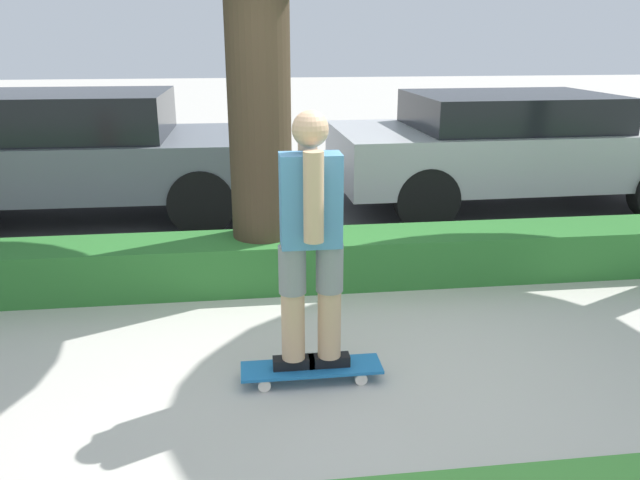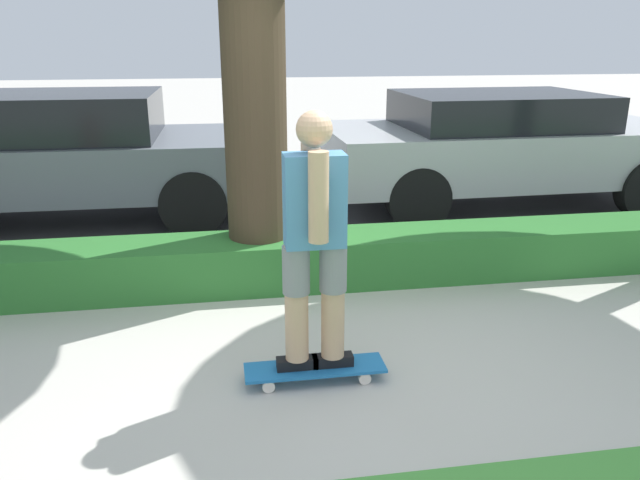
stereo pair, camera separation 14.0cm
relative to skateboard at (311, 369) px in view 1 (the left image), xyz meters
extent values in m
plane|color=#BCB7AD|center=(0.23, 0.04, -0.08)|extent=(60.00, 60.00, 0.00)
cube|color=#474749|center=(0.23, 4.24, -0.08)|extent=(15.40, 5.00, 0.01)
cube|color=#2D702D|center=(0.23, 1.64, 0.13)|extent=(15.40, 0.60, 0.43)
cube|color=#1E6BAD|center=(0.00, 0.00, 0.01)|extent=(0.89, 0.24, 0.02)
cylinder|color=silver|center=(0.30, -0.09, -0.04)|extent=(0.08, 0.04, 0.08)
cylinder|color=silver|center=(0.30, 0.09, -0.04)|extent=(0.08, 0.04, 0.08)
cylinder|color=silver|center=(-0.30, -0.09, -0.04)|extent=(0.08, 0.04, 0.08)
cylinder|color=silver|center=(-0.30, 0.09, -0.04)|extent=(0.08, 0.04, 0.08)
cube|color=black|center=(-0.11, 0.00, 0.05)|extent=(0.26, 0.09, 0.07)
cylinder|color=tan|center=(-0.11, 0.00, 0.46)|extent=(0.14, 0.14, 0.74)
cylinder|color=gray|center=(-0.11, 0.00, 0.68)|extent=(0.17, 0.17, 0.30)
cube|color=black|center=(0.11, 0.00, 0.05)|extent=(0.26, 0.09, 0.07)
cylinder|color=tan|center=(0.11, 0.00, 0.46)|extent=(0.14, 0.14, 0.74)
cylinder|color=gray|center=(0.11, 0.00, 0.68)|extent=(0.17, 0.17, 0.30)
cube|color=#4C84B7|center=(0.00, 0.00, 1.10)|extent=(0.35, 0.19, 0.55)
cylinder|color=tan|center=(0.00, -0.15, 1.16)|extent=(0.12, 0.12, 0.51)
cylinder|color=tan|center=(0.00, 0.15, 1.16)|extent=(0.12, 0.12, 0.51)
sphere|color=tan|center=(0.00, 0.00, 1.51)|extent=(0.21, 0.21, 0.21)
cylinder|color=#423323|center=(-0.22, 1.74, 1.70)|extent=(0.52, 0.52, 3.57)
cube|color=slate|center=(-2.33, 4.09, 0.59)|extent=(4.82, 1.97, 0.61)
cube|color=black|center=(-2.47, 4.09, 1.14)|extent=(2.51, 1.72, 0.50)
cylinder|color=black|center=(-0.84, 3.21, 0.28)|extent=(0.73, 0.23, 0.73)
cylinder|color=black|center=(-0.84, 4.97, 0.28)|extent=(0.73, 0.23, 0.73)
cube|color=#B7B7BC|center=(3.04, 3.94, 0.60)|extent=(4.57, 2.05, 0.65)
cube|color=black|center=(2.90, 3.94, 1.13)|extent=(2.39, 1.77, 0.41)
cylinder|color=black|center=(4.44, 4.84, 0.28)|extent=(0.72, 0.24, 0.72)
cylinder|color=black|center=(1.63, 3.03, 0.28)|extent=(0.72, 0.24, 0.72)
cylinder|color=black|center=(1.63, 4.84, 0.28)|extent=(0.72, 0.24, 0.72)
camera|label=1|loc=(-0.39, -3.47, 2.01)|focal=35.00mm
camera|label=2|loc=(-0.53, -3.45, 2.01)|focal=35.00mm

